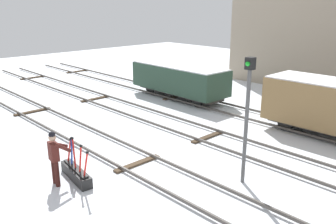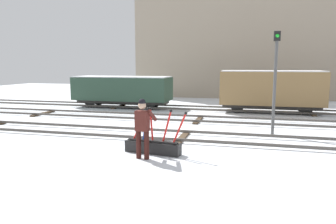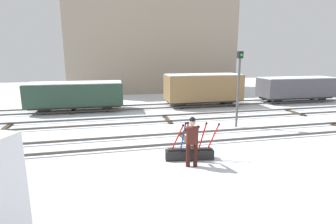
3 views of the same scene
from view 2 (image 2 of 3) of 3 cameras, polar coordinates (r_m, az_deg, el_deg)
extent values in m
plane|color=silver|center=(11.77, 2.62, -4.88)|extent=(60.00, 60.00, 0.00)
cube|color=#4C4742|center=(11.05, 1.87, -5.06)|extent=(44.00, 0.07, 0.10)
cube|color=#4C4742|center=(12.43, 3.29, -3.54)|extent=(44.00, 0.07, 0.10)
cube|color=#423323|center=(11.76, 2.62, -4.69)|extent=(0.24, 1.94, 0.08)
cube|color=#4C4742|center=(14.79, 5.08, -1.62)|extent=(44.00, 0.07, 0.10)
cube|color=#4C4742|center=(16.19, 5.89, -0.74)|extent=(44.00, 0.07, 0.10)
cube|color=#423323|center=(18.92, -21.87, -0.25)|extent=(0.24, 1.94, 0.08)
cube|color=#423323|center=(15.50, 5.50, -1.49)|extent=(0.24, 1.94, 0.08)
cube|color=#4C4742|center=(18.53, 6.96, 0.41)|extent=(44.00, 0.07, 0.10)
cube|color=#4C4742|center=(19.94, 7.48, 0.98)|extent=(44.00, 0.07, 0.10)
cube|color=#423323|center=(20.77, -9.05, 0.99)|extent=(0.24, 1.94, 0.08)
cube|color=#423323|center=(19.44, 24.65, -0.19)|extent=(0.24, 1.94, 0.08)
cube|color=black|center=(9.83, -2.79, -6.50)|extent=(1.83, 0.61, 0.36)
cube|color=black|center=(9.78, -2.80, -5.31)|extent=(1.63, 0.42, 0.06)
cylinder|color=red|center=(9.88, -5.25, -2.52)|extent=(0.48, 0.12, 0.98)
sphere|color=black|center=(9.70, -4.17, 0.17)|extent=(0.09, 0.09, 0.09)
cylinder|color=#1E47B7|center=(9.78, -4.13, -2.40)|extent=(0.24, 0.09, 1.04)
sphere|color=black|center=(9.65, -3.68, 0.57)|extent=(0.09, 0.09, 0.09)
cylinder|color=red|center=(9.69, -3.03, -2.46)|extent=(0.14, 0.07, 1.05)
sphere|color=black|center=(9.62, -3.27, 0.63)|extent=(0.09, 0.09, 0.09)
cylinder|color=red|center=(9.49, -0.23, -2.78)|extent=(0.33, 0.10, 1.03)
sphere|color=black|center=(9.35, 0.54, 0.21)|extent=(0.09, 0.09, 0.09)
cylinder|color=red|center=(9.35, 2.07, -3.10)|extent=(0.46, 0.12, 0.99)
sphere|color=black|center=(9.20, 3.28, -0.23)|extent=(0.09, 0.09, 0.09)
cylinder|color=#351511|center=(9.28, -5.39, -5.92)|extent=(0.15, 0.15, 0.84)
cylinder|color=#351511|center=(9.16, -3.94, -6.08)|extent=(0.15, 0.15, 0.84)
cube|color=#4C1E19|center=(9.07, -4.72, -1.62)|extent=(0.41, 0.29, 0.59)
sphere|color=tan|center=(9.00, -4.76, 1.21)|extent=(0.23, 0.23, 0.23)
sphere|color=black|center=(8.99, -4.76, 1.80)|extent=(0.20, 0.20, 0.20)
cylinder|color=#4C1E19|center=(9.37, -5.17, -0.72)|extent=(0.19, 0.56, 0.33)
cylinder|color=#4C1E19|center=(9.16, -2.91, -0.63)|extent=(0.18, 0.53, 0.41)
cylinder|color=#4C4C4C|center=(12.93, 18.86, 4.07)|extent=(0.12, 0.12, 3.65)
cube|color=black|center=(12.94, 19.30, 12.95)|extent=(0.24, 0.24, 0.36)
sphere|color=green|center=(12.82, 19.35, 13.00)|extent=(0.14, 0.14, 0.14)
cube|color=gray|center=(29.02, 12.60, 12.28)|extent=(17.14, 5.81, 9.45)
cube|color=#2D2B28|center=(20.61, -8.30, 1.96)|extent=(5.98, 1.39, 0.20)
cube|color=#284233|center=(20.54, -8.35, 4.26)|extent=(6.31, 2.25, 1.46)
cube|color=white|center=(20.50, -8.40, 6.38)|extent=(6.18, 2.16, 0.06)
cylinder|color=black|center=(21.00, -14.06, 1.78)|extent=(0.70, 0.11, 0.70)
cylinder|color=black|center=(22.03, -12.57, 2.13)|extent=(0.70, 0.11, 0.70)
cylinder|color=black|center=(19.34, -3.44, 1.46)|extent=(0.70, 0.11, 0.70)
cylinder|color=black|center=(20.46, -2.39, 1.85)|extent=(0.70, 0.11, 0.70)
cube|color=#2D2B28|center=(19.11, 18.11, 1.11)|extent=(5.41, 1.36, 0.20)
cube|color=olive|center=(19.01, 18.26, 4.20)|extent=(5.70, 2.24, 1.87)
cube|color=white|center=(18.97, 18.39, 7.10)|extent=(5.59, 2.16, 0.06)
cylinder|color=black|center=(18.46, 12.51, 0.93)|extent=(0.70, 0.10, 0.70)
cylinder|color=black|center=(19.67, 12.60, 1.38)|extent=(0.70, 0.10, 0.70)
cylinder|color=black|center=(18.75, 23.87, 0.51)|extent=(0.70, 0.10, 0.70)
cylinder|color=black|center=(19.94, 23.28, 0.99)|extent=(0.70, 0.10, 0.70)
camera|label=1|loc=(8.43, 77.01, 21.26)|focal=38.14mm
camera|label=3|loc=(5.68, -74.11, 13.41)|focal=27.80mm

